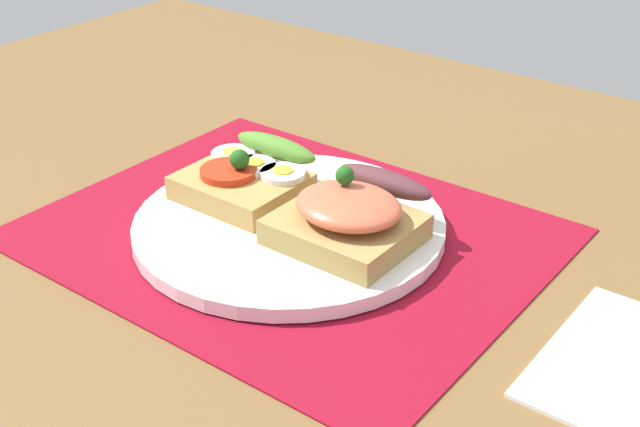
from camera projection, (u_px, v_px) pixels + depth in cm
name	position (u px, v px, depth cm)	size (l,w,h in cm)	color
ground_plane	(290.00, 253.00, 66.75)	(120.00, 90.00, 3.20)	brown
placemat	(289.00, 234.00, 65.90)	(37.90, 30.53, 0.30)	maroon
plate	(289.00, 226.00, 65.56)	(24.10, 24.10, 1.12)	white
sandwich_egg_tomato	(247.00, 177.00, 68.37)	(9.31, 9.38, 4.15)	tan
sandwich_salmon	(353.00, 213.00, 62.08)	(9.78, 10.12, 5.44)	#A68A4B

